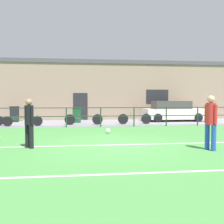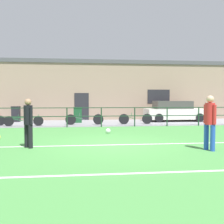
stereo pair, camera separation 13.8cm
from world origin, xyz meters
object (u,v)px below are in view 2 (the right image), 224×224
(trash_bin_0, at_px, (78,115))
(bicycle_parked_0, at_px, (23,121))
(soccer_ball_match, at_px, (108,131))
(parked_car_red, at_px, (174,111))
(bicycle_parked_1, at_px, (136,119))
(player_goalkeeper, at_px, (28,120))
(bicycle_parked_2, at_px, (84,119))
(player_striker, at_px, (210,119))
(trash_bin_1, at_px, (16,114))

(trash_bin_0, bearing_deg, bicycle_parked_0, -148.96)
(soccer_ball_match, xyz_separation_m, parked_car_red, (5.50, 6.11, 0.61))
(parked_car_red, bearing_deg, bicycle_parked_1, -148.86)
(player_goalkeeper, xyz_separation_m, parked_car_red, (8.53, 9.54, -0.22))
(bicycle_parked_0, bearing_deg, trash_bin_0, 31.04)
(player_goalkeeper, bearing_deg, bicycle_parked_2, 123.10)
(player_striker, bearing_deg, bicycle_parked_1, 164.27)
(trash_bin_1, bearing_deg, parked_car_red, -3.40)
(bicycle_parked_0, bearing_deg, player_goalkeeper, -76.50)
(trash_bin_1, bearing_deg, bicycle_parked_0, -69.08)
(player_goalkeeper, bearing_deg, trash_bin_0, 128.14)
(player_striker, bearing_deg, bicycle_parked_2, -175.52)
(soccer_ball_match, bearing_deg, parked_car_red, 48.02)
(bicycle_parked_1, bearing_deg, player_goalkeeper, -124.70)
(bicycle_parked_2, bearing_deg, soccer_ball_match, -75.11)
(trash_bin_0, bearing_deg, player_striker, -66.73)
(bicycle_parked_2, bearing_deg, trash_bin_0, 106.55)
(player_striker, distance_m, bicycle_parked_0, 11.17)
(player_striker, height_order, parked_car_red, player_striker)
(player_striker, distance_m, trash_bin_1, 14.30)
(bicycle_parked_0, distance_m, bicycle_parked_1, 6.94)
(player_striker, height_order, bicycle_parked_2, player_striker)
(player_striker, height_order, bicycle_parked_0, player_striker)
(player_striker, distance_m, bicycle_parked_1, 8.67)
(player_goalkeeper, relative_size, soccer_ball_match, 7.20)
(player_goalkeeper, height_order, trash_bin_1, player_goalkeeper)
(trash_bin_0, distance_m, trash_bin_1, 4.54)
(bicycle_parked_0, distance_m, bicycle_parked_2, 3.67)
(player_goalkeeper, distance_m, soccer_ball_match, 4.64)
(parked_car_red, relative_size, trash_bin_0, 4.13)
(bicycle_parked_2, distance_m, trash_bin_1, 5.53)
(bicycle_parked_0, relative_size, bicycle_parked_1, 1.06)
(bicycle_parked_0, xyz_separation_m, bicycle_parked_1, (6.92, 0.43, 0.03))
(player_goalkeeper, relative_size, trash_bin_1, 1.51)
(bicycle_parked_1, distance_m, trash_bin_0, 4.02)
(player_striker, bearing_deg, soccer_ball_match, -167.96)
(player_goalkeeper, relative_size, player_striker, 0.94)
(parked_car_red, bearing_deg, bicycle_parked_0, -166.65)
(soccer_ball_match, height_order, bicycle_parked_2, bicycle_parked_2)
(player_striker, relative_size, bicycle_parked_2, 0.73)
(bicycle_parked_1, height_order, bicycle_parked_2, bicycle_parked_1)
(soccer_ball_match, bearing_deg, trash_bin_0, 105.34)
(player_goalkeeper, xyz_separation_m, trash_bin_1, (-2.89, 10.21, -0.37))
(bicycle_parked_0, bearing_deg, soccer_ball_match, -37.89)
(bicycle_parked_0, height_order, trash_bin_0, trash_bin_0)
(soccer_ball_match, height_order, parked_car_red, parked_car_red)
(soccer_ball_match, bearing_deg, bicycle_parked_2, 104.89)
(player_goalkeeper, xyz_separation_m, trash_bin_0, (1.49, 9.03, -0.39))
(player_striker, xyz_separation_m, parked_car_red, (2.69, 10.63, -0.27))
(player_goalkeeper, height_order, bicycle_parked_2, player_goalkeeper)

